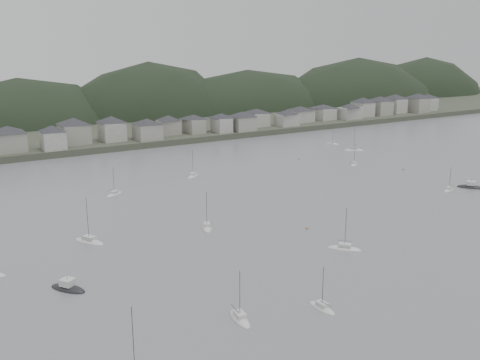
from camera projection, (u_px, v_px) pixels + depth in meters
ground at (428, 283)px, 111.51m from camera, size 900.00×900.00×0.00m
far_shore_land at (67, 117)px, 354.04m from camera, size 900.00×250.00×3.00m
forested_ridge at (86, 141)px, 338.61m from camera, size 851.55×103.94×102.57m
waterfront_town at (214, 121)px, 286.14m from camera, size 451.48×28.46×12.92m
sailboat_lead at (207, 227)px, 144.74m from camera, size 5.71×8.45×11.09m
moored_fleet at (247, 215)px, 155.65m from camera, size 238.49×162.72×12.76m
motor_launch_near at (471, 187)px, 185.19m from camera, size 8.11×9.20×4.15m
motor_launch_far at (68, 288)px, 108.42m from camera, size 7.26×8.70×4.01m
mooring_buoys at (328, 210)px, 159.55m from camera, size 158.68×128.26×0.70m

